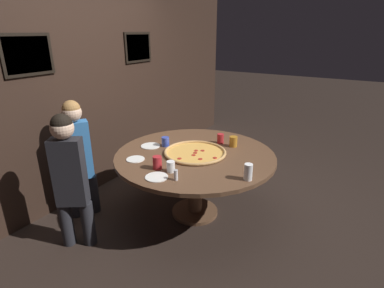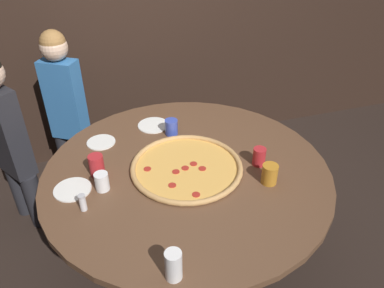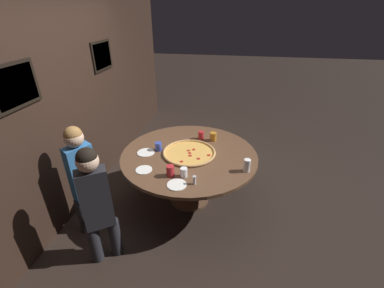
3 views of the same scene
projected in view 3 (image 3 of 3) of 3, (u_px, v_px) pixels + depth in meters
ground_plane at (189, 199)px, 3.57m from camera, size 24.00×24.00×0.00m
back_wall at (74, 104)px, 3.17m from camera, size 6.40×0.08×2.60m
dining_table at (189, 161)px, 3.27m from camera, size 1.70×1.70×0.74m
giant_pizza at (189, 152)px, 3.21m from camera, size 0.67×0.67×0.03m
drink_cup_near_right at (213, 137)px, 3.50m from camera, size 0.09×0.09×0.12m
drink_cup_beside_pizza at (184, 172)px, 2.76m from camera, size 0.08×0.08×0.11m
drink_cup_front_edge at (247, 165)px, 2.84m from camera, size 0.07×0.07×0.15m
drink_cup_centre_back at (170, 171)px, 2.76m from camera, size 0.09×0.09×0.13m
drink_cup_by_shaker at (158, 146)px, 3.27m from camera, size 0.09×0.09×0.11m
drink_cup_far_right at (201, 135)px, 3.55m from camera, size 0.08×0.08×0.11m
white_plate_far_back at (146, 153)px, 3.23m from camera, size 0.22×0.22×0.01m
white_plate_beside_cup at (177, 185)px, 2.65m from camera, size 0.21×0.21×0.01m
white_plate_near_front at (144, 170)px, 2.89m from camera, size 0.19×0.19×0.01m
condiment_shaker at (194, 180)px, 2.64m from camera, size 0.04×0.04×0.10m
diner_far_right at (82, 174)px, 2.81m from camera, size 0.34×0.27×1.32m
diner_far_left at (96, 201)px, 2.42m from camera, size 0.28×0.34×1.32m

